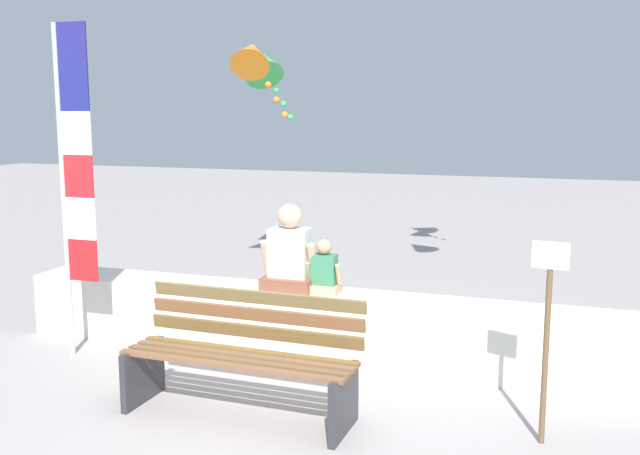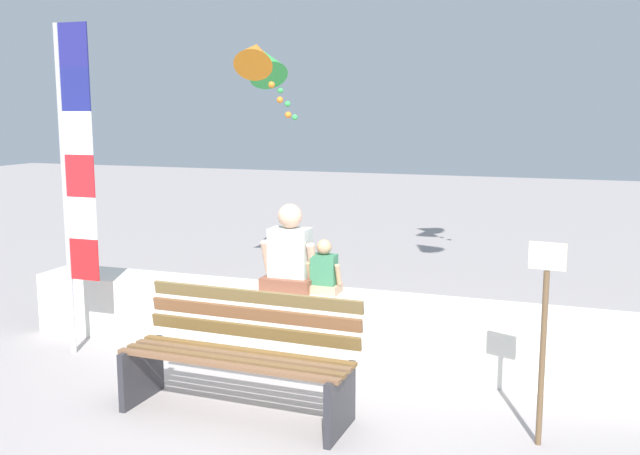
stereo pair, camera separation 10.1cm
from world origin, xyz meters
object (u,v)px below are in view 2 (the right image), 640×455
(kite_orange, at_px, (255,55))
(kite_green, at_px, (266,63))
(person_adult, at_px, (290,257))
(person_child, at_px, (324,272))
(flag_banner, at_px, (73,171))
(park_bench, at_px, (240,357))
(sign_post, at_px, (544,328))

(kite_orange, bearing_deg, kite_green, 106.02)
(person_adult, xyz_separation_m, kite_green, (-1.56, 3.02, 1.94))
(person_child, xyz_separation_m, kite_orange, (-1.63, 2.13, 2.10))
(flag_banner, bearing_deg, kite_orange, 80.23)
(person_adult, bearing_deg, kite_orange, 121.44)
(person_child, xyz_separation_m, flag_banner, (-2.12, -0.71, 0.91))
(park_bench, xyz_separation_m, flag_banner, (-1.95, 0.67, 1.28))
(flag_banner, bearing_deg, park_bench, -19.07)
(flag_banner, xyz_separation_m, kite_orange, (0.49, 2.84, 1.19))
(flag_banner, distance_m, sign_post, 4.20)
(person_adult, bearing_deg, flag_banner, -158.48)
(park_bench, bearing_deg, kite_green, 111.29)
(person_child, xyz_separation_m, sign_post, (1.96, -1.19, 0.03))
(park_bench, relative_size, kite_green, 1.60)
(flag_banner, bearing_deg, sign_post, -6.76)
(flag_banner, distance_m, kite_orange, 3.12)
(kite_orange, bearing_deg, person_child, -52.55)
(park_bench, xyz_separation_m, sign_post, (2.13, 0.19, 0.39))
(person_adult, distance_m, kite_green, 3.92)
(person_adult, height_order, sign_post, person_adult)
(flag_banner, height_order, kite_orange, kite_orange)
(person_adult, xyz_separation_m, kite_orange, (-1.30, 2.13, 1.98))
(person_adult, height_order, kite_orange, kite_orange)
(person_child, relative_size, sign_post, 0.35)
(person_adult, relative_size, kite_orange, 0.75)
(park_bench, distance_m, kite_green, 5.31)
(park_bench, distance_m, sign_post, 2.18)
(flag_banner, xyz_separation_m, sign_post, (4.08, -0.48, -0.88))
(person_child, height_order, kite_green, kite_green)
(park_bench, relative_size, kite_orange, 1.65)
(park_bench, xyz_separation_m, person_adult, (-0.16, 1.38, 0.49))
(person_adult, height_order, kite_green, kite_green)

